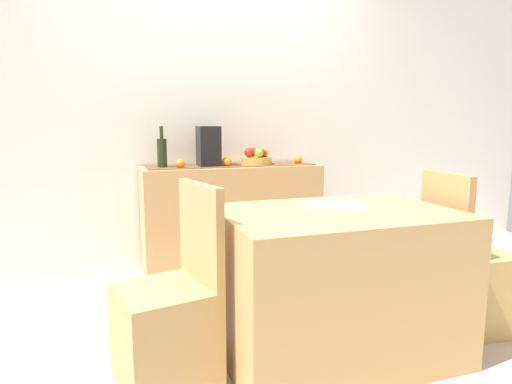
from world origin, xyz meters
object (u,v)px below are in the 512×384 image
at_px(sideboard_console, 232,218).
at_px(coffee_maker, 208,146).
at_px(wine_bottle, 162,152).
at_px(open_book, 336,205).
at_px(fruit_bowl, 256,160).
at_px(dining_table, 336,283).
at_px(chair_by_corner, 466,283).
at_px(chair_near_window, 169,327).

distance_m(sideboard_console, coffee_maker, 0.60).
bearing_deg(wine_bottle, open_book, -62.63).
xyz_separation_m(sideboard_console, open_book, (0.17, -1.35, 0.33)).
relative_size(sideboard_console, fruit_bowl, 5.69).
distance_m(sideboard_console, dining_table, 1.45).
bearing_deg(fruit_bowl, dining_table, -93.08).
xyz_separation_m(dining_table, chair_by_corner, (0.83, 0.00, -0.10)).
bearing_deg(chair_near_window, open_book, 5.93).
xyz_separation_m(wine_bottle, coffee_maker, (0.35, 0.00, 0.04)).
relative_size(dining_table, chair_near_window, 1.27).
relative_size(fruit_bowl, wine_bottle, 0.80).
distance_m(dining_table, chair_by_corner, 0.84).
height_order(wine_bottle, dining_table, wine_bottle).
bearing_deg(open_book, sideboard_console, 118.18).
bearing_deg(sideboard_console, fruit_bowl, 0.00).
xyz_separation_m(open_book, chair_by_corner, (0.79, -0.09, -0.48)).
distance_m(sideboard_console, open_book, 1.40).
bearing_deg(chair_by_corner, coffee_maker, 128.34).
xyz_separation_m(coffee_maker, open_book, (0.35, -1.35, -0.24)).
bearing_deg(coffee_maker, dining_table, -77.95).
bearing_deg(chair_by_corner, fruit_bowl, 117.63).
height_order(sideboard_console, coffee_maker, coffee_maker).
distance_m(wine_bottle, chair_near_window, 1.61).
bearing_deg(wine_bottle, chair_by_corner, -44.05).
bearing_deg(chair_by_corner, dining_table, -179.89).
bearing_deg(fruit_bowl, sideboard_console, 180.00).
height_order(sideboard_console, chair_near_window, chair_near_window).
xyz_separation_m(fruit_bowl, coffee_maker, (-0.39, 0.00, 0.12)).
relative_size(coffee_maker, dining_table, 0.27).
distance_m(coffee_maker, chair_by_corner, 1.98).
bearing_deg(chair_by_corner, sideboard_console, 123.57).
bearing_deg(fruit_bowl, open_book, -91.58).
distance_m(wine_bottle, dining_table, 1.69).
bearing_deg(coffee_maker, chair_by_corner, -51.66).
height_order(wine_bottle, coffee_maker, wine_bottle).
relative_size(fruit_bowl, chair_near_window, 0.27).
xyz_separation_m(sideboard_console, coffee_maker, (-0.18, 0.00, 0.57)).
distance_m(fruit_bowl, open_book, 1.36).
xyz_separation_m(fruit_bowl, wine_bottle, (-0.74, -0.00, 0.08)).
bearing_deg(chair_near_window, dining_table, -0.24).
relative_size(wine_bottle, chair_by_corner, 0.34).
xyz_separation_m(sideboard_console, fruit_bowl, (0.20, 0.00, 0.45)).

